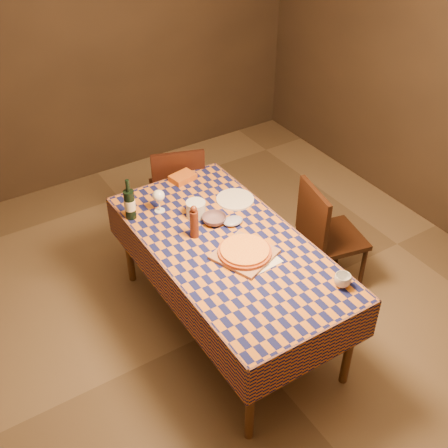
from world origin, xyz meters
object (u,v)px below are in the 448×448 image
object	(u,v)px
bowl	(214,219)
pizza	(245,251)
chair_far	(178,189)
cutting_board	(245,254)
dining_table	(228,253)
wine_bottle	(130,204)
white_plate	(235,199)
chair_right	(324,233)

from	to	relation	value
bowl	pizza	bearing A→B (deg)	-92.79
bowl	chair_far	size ratio (longest dim) A/B	0.18
bowl	chair_far	distance (m)	0.89
cutting_board	dining_table	bearing A→B (deg)	98.88
wine_bottle	white_plate	bearing A→B (deg)	-16.45
white_plate	bowl	bearing A→B (deg)	-151.28
cutting_board	bowl	xyz separation A→B (m)	(0.02, 0.40, 0.02)
cutting_board	pizza	xyz separation A→B (m)	(-0.00, -0.00, 0.03)
dining_table	chair_far	distance (m)	1.11
wine_bottle	chair_far	xyz separation A→B (m)	(0.61, 0.48, -0.36)
bowl	cutting_board	bearing A→B (deg)	-92.79
chair_right	chair_far	bearing A→B (deg)	120.16
white_plate	chair_far	world-z (taller)	chair_far
pizza	bowl	distance (m)	0.40
chair_far	chair_right	distance (m)	1.28
chair_far	dining_table	bearing A→B (deg)	-100.44
bowl	wine_bottle	size ratio (longest dim) A/B	0.54
dining_table	chair_far	world-z (taller)	chair_far
dining_table	pizza	world-z (taller)	pizza
white_plate	chair_right	size ratio (longest dim) A/B	0.29
pizza	bowl	bearing A→B (deg)	87.21
pizza	white_plate	bearing A→B (deg)	62.30
bowl	white_plate	xyz separation A→B (m)	(0.27, 0.15, -0.02)
dining_table	wine_bottle	xyz separation A→B (m)	(-0.41, 0.61, 0.19)
chair_far	chair_right	size ratio (longest dim) A/B	1.00
pizza	wine_bottle	size ratio (longest dim) A/B	1.44
dining_table	pizza	xyz separation A→B (m)	(0.02, -0.16, 0.11)
cutting_board	bowl	bearing A→B (deg)	87.21
bowl	chair_right	bearing A→B (deg)	-18.50
chair_right	wine_bottle	bearing A→B (deg)	153.37
bowl	wine_bottle	distance (m)	0.59
pizza	wine_bottle	distance (m)	0.88
wine_bottle	dining_table	bearing A→B (deg)	-55.84
cutting_board	pizza	distance (m)	0.03
dining_table	bowl	bearing A→B (deg)	79.81
bowl	chair_far	xyz separation A→B (m)	(0.16, 0.84, -0.27)
dining_table	pizza	distance (m)	0.20
pizza	chair_right	size ratio (longest dim) A/B	0.48
pizza	chair_far	world-z (taller)	chair_far
cutting_board	chair_right	world-z (taller)	chair_right
cutting_board	white_plate	bearing A→B (deg)	62.30
chair_right	pizza	bearing A→B (deg)	-170.55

